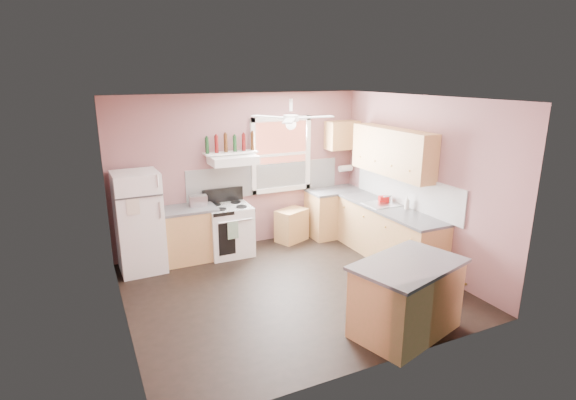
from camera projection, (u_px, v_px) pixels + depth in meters
name	position (u px, v px, depth m)	size (l,w,h in m)	color
floor	(291.00, 288.00, 6.52)	(4.50, 4.50, 0.00)	black
ceiling	(291.00, 99.00, 5.79)	(4.50, 4.50, 0.00)	white
wall_back	(241.00, 171.00, 7.92)	(4.50, 0.05, 2.70)	#855858
wall_right	(420.00, 183.00, 7.10)	(0.05, 4.00, 2.70)	#855858
wall_left	(115.00, 222.00, 5.22)	(0.05, 4.00, 2.70)	#855858
backsplash_back	(266.00, 179.00, 8.11)	(2.90, 0.03, 0.55)	white
backsplash_right	(405.00, 189.00, 7.39)	(0.03, 2.60, 0.55)	white
window_view	(281.00, 154.00, 8.12)	(1.00, 0.02, 1.20)	brown
window_frame	(281.00, 155.00, 8.10)	(1.16, 0.07, 1.36)	white
refrigerator	(139.00, 222.00, 6.94)	(0.67, 0.65, 1.59)	white
base_cabinet_left	(189.00, 235.00, 7.45)	(0.90, 0.60, 0.86)	#B18C49
counter_left	(187.00, 209.00, 7.32)	(0.92, 0.62, 0.04)	#4D4D50
toaster	(198.00, 201.00, 7.39)	(0.28, 0.16, 0.18)	silver
stove	(229.00, 230.00, 7.67)	(0.72, 0.64, 0.86)	white
range_hood	(233.00, 160.00, 7.51)	(0.78, 0.50, 0.14)	white
bottle_shelf	(231.00, 153.00, 7.59)	(0.90, 0.26, 0.03)	white
cart	(292.00, 226.00, 8.32)	(0.56, 0.37, 0.56)	#B18C49
base_cabinet_corner	(334.00, 213.00, 8.61)	(1.00, 0.60, 0.86)	#B18C49
base_cabinet_right	(388.00, 234.00, 7.47)	(0.60, 2.20, 0.86)	#B18C49
counter_corner	(335.00, 190.00, 8.48)	(1.02, 0.62, 0.04)	#4D4D50
counter_right	(389.00, 209.00, 7.35)	(0.62, 2.22, 0.04)	#4D4D50
sink	(382.00, 205.00, 7.52)	(0.55, 0.45, 0.03)	silver
faucet	(390.00, 199.00, 7.56)	(0.03, 0.03, 0.14)	silver
upper_cabinet_right	(392.00, 152.00, 7.33)	(0.33, 1.80, 0.76)	#B18C49
upper_cabinet_corner	(342.00, 135.00, 8.40)	(0.60, 0.33, 0.52)	#B18C49
paper_towel	(345.00, 168.00, 8.65)	(0.12, 0.12, 0.26)	white
island	(406.00, 299.00, 5.32)	(1.24, 0.79, 0.86)	#B18C49
island_top	(409.00, 264.00, 5.20)	(1.31, 0.86, 0.04)	#4D4D50
ceiling_fan_hub	(291.00, 118.00, 5.86)	(0.20, 0.20, 0.08)	white
soap_bottle	(407.00, 203.00, 7.22)	(0.08, 0.08, 0.22)	silver
red_caddy	(384.00, 199.00, 7.65)	(0.18, 0.12, 0.10)	#B30F0F
wine_bottles	(231.00, 143.00, 7.54)	(0.86, 0.06, 0.31)	#143819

